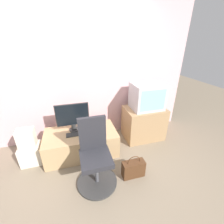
{
  "coord_description": "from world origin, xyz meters",
  "views": [
    {
      "loc": [
        -0.11,
        -1.45,
        1.86
      ],
      "look_at": [
        0.55,
        0.89,
        0.67
      ],
      "focal_mm": 24.0,
      "sensor_mm": 36.0,
      "label": 1
    }
  ],
  "objects_px": {
    "cardboard_box_lower": "(31,154)",
    "handbag": "(133,169)",
    "keyboard": "(76,134)",
    "mouse": "(90,131)",
    "main_monitor": "(73,117)",
    "office_chair": "(95,159)",
    "crt_tv": "(147,96)"
  },
  "relations": [
    {
      "from": "cardboard_box_lower",
      "to": "handbag",
      "type": "xyz_separation_m",
      "value": [
        1.51,
        -0.72,
        -0.03
      ]
    },
    {
      "from": "keyboard",
      "to": "mouse",
      "type": "relative_size",
      "value": 6.0
    },
    {
      "from": "main_monitor",
      "to": "handbag",
      "type": "distance_m",
      "value": 1.27
    },
    {
      "from": "cardboard_box_lower",
      "to": "handbag",
      "type": "bearing_deg",
      "value": -25.55
    },
    {
      "from": "main_monitor",
      "to": "office_chair",
      "type": "height_order",
      "value": "office_chair"
    },
    {
      "from": "mouse",
      "to": "crt_tv",
      "type": "distance_m",
      "value": 1.24
    },
    {
      "from": "main_monitor",
      "to": "cardboard_box_lower",
      "type": "xyz_separation_m",
      "value": [
        -0.73,
        -0.13,
        -0.52
      ]
    },
    {
      "from": "crt_tv",
      "to": "cardboard_box_lower",
      "type": "relative_size",
      "value": 1.75
    },
    {
      "from": "cardboard_box_lower",
      "to": "crt_tv",
      "type": "bearing_deg",
      "value": 4.68
    },
    {
      "from": "main_monitor",
      "to": "cardboard_box_lower",
      "type": "distance_m",
      "value": 0.91
    },
    {
      "from": "main_monitor",
      "to": "cardboard_box_lower",
      "type": "bearing_deg",
      "value": -169.86
    },
    {
      "from": "crt_tv",
      "to": "handbag",
      "type": "xyz_separation_m",
      "value": [
        -0.61,
        -0.89,
        -0.76
      ]
    },
    {
      "from": "crt_tv",
      "to": "cardboard_box_lower",
      "type": "distance_m",
      "value": 2.24
    },
    {
      "from": "main_monitor",
      "to": "keyboard",
      "type": "distance_m",
      "value": 0.3
    },
    {
      "from": "crt_tv",
      "to": "office_chair",
      "type": "relative_size",
      "value": 0.59
    },
    {
      "from": "office_chair",
      "to": "handbag",
      "type": "xyz_separation_m",
      "value": [
        0.54,
        -0.08,
        -0.25
      ]
    },
    {
      "from": "main_monitor",
      "to": "mouse",
      "type": "bearing_deg",
      "value": -30.13
    },
    {
      "from": "office_chair",
      "to": "cardboard_box_lower",
      "type": "distance_m",
      "value": 1.18
    },
    {
      "from": "keyboard",
      "to": "mouse",
      "type": "bearing_deg",
      "value": 2.62
    },
    {
      "from": "handbag",
      "to": "cardboard_box_lower",
      "type": "bearing_deg",
      "value": 154.45
    },
    {
      "from": "keyboard",
      "to": "mouse",
      "type": "distance_m",
      "value": 0.22
    },
    {
      "from": "main_monitor",
      "to": "office_chair",
      "type": "relative_size",
      "value": 0.56
    },
    {
      "from": "office_chair",
      "to": "handbag",
      "type": "distance_m",
      "value": 0.6
    },
    {
      "from": "keyboard",
      "to": "cardboard_box_lower",
      "type": "xyz_separation_m",
      "value": [
        -0.76,
        0.02,
        -0.26
      ]
    },
    {
      "from": "office_chair",
      "to": "cardboard_box_lower",
      "type": "height_order",
      "value": "office_chair"
    },
    {
      "from": "keyboard",
      "to": "office_chair",
      "type": "height_order",
      "value": "office_chair"
    },
    {
      "from": "main_monitor",
      "to": "keyboard",
      "type": "bearing_deg",
      "value": -80.76
    },
    {
      "from": "office_chair",
      "to": "cardboard_box_lower",
      "type": "relative_size",
      "value": 2.98
    },
    {
      "from": "keyboard",
      "to": "cardboard_box_lower",
      "type": "relative_size",
      "value": 1.02
    },
    {
      "from": "crt_tv",
      "to": "office_chair",
      "type": "xyz_separation_m",
      "value": [
        -1.15,
        -0.82,
        -0.5
      ]
    },
    {
      "from": "main_monitor",
      "to": "office_chair",
      "type": "bearing_deg",
      "value": -73.35
    },
    {
      "from": "mouse",
      "to": "handbag",
      "type": "relative_size",
      "value": 0.15
    }
  ]
}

